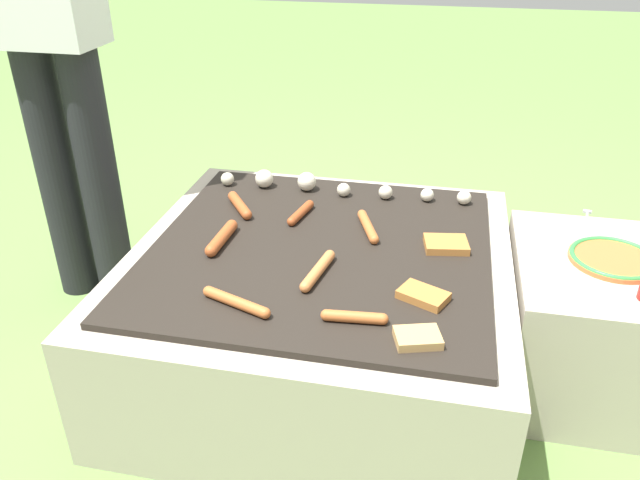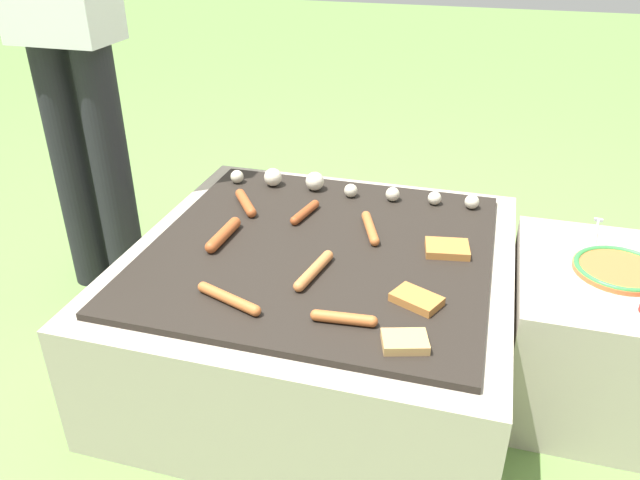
# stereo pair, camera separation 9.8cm
# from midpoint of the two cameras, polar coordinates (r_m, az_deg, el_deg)

# --- Properties ---
(ground_plane) EXTENTS (14.00, 14.00, 0.00)m
(ground_plane) POSITION_cam_midpoint_polar(r_m,az_deg,el_deg) (1.86, 1.54, -10.96)
(ground_plane) COLOR #608442
(grill) EXTENTS (1.00, 1.00, 0.38)m
(grill) POSITION_cam_midpoint_polar(r_m,az_deg,el_deg) (1.75, 1.62, -6.18)
(grill) COLOR #A89E8C
(grill) RESTS_ON ground_plane
(side_ledge) EXTENTS (0.47, 0.52, 0.38)m
(side_ledge) POSITION_cam_midpoint_polar(r_m,az_deg,el_deg) (1.82, 25.82, -7.94)
(side_ledge) COLOR #A89E8C
(side_ledge) RESTS_ON ground_plane
(sausage_front_left) EXTENTS (0.04, 0.18, 0.03)m
(sausage_front_left) POSITION_cam_midpoint_polar(r_m,az_deg,el_deg) (1.68, -7.18, 0.47)
(sausage_front_left) COLOR #A34C23
(sausage_front_left) RESTS_ON grill
(sausage_mid_left) EXTENTS (0.08, 0.17, 0.03)m
(sausage_mid_left) POSITION_cam_midpoint_polar(r_m,az_deg,el_deg) (1.72, 6.25, 1.08)
(sausage_mid_left) COLOR #B7602D
(sausage_mid_left) RESTS_ON grill
(sausage_back_left) EXTENTS (0.18, 0.08, 0.03)m
(sausage_back_left) POSITION_cam_midpoint_polar(r_m,az_deg,el_deg) (1.42, -6.40, -5.38)
(sausage_back_left) COLOR #B7602D
(sausage_back_left) RESTS_ON grill
(sausage_mid_right) EXTENTS (0.06, 0.18, 0.03)m
(sausage_mid_right) POSITION_cam_midpoint_polar(r_m,az_deg,el_deg) (1.52, 1.31, -2.82)
(sausage_mid_right) COLOR #C6753D
(sausage_mid_right) RESTS_ON grill
(sausage_back_center) EXTENTS (0.15, 0.04, 0.03)m
(sausage_back_center) POSITION_cam_midpoint_polar(r_m,az_deg,el_deg) (1.36, 4.29, -7.19)
(sausage_back_center) COLOR #B7602D
(sausage_back_center) RESTS_ON grill
(sausage_front_center) EXTENTS (0.11, 0.14, 0.03)m
(sausage_front_center) POSITION_cam_midpoint_polar(r_m,az_deg,el_deg) (1.86, -5.32, 3.39)
(sausage_front_center) COLOR #A34C23
(sausage_front_center) RESTS_ON grill
(sausage_front_right) EXTENTS (0.05, 0.15, 0.03)m
(sausage_front_right) POSITION_cam_midpoint_polar(r_m,az_deg,el_deg) (1.80, 0.19, 2.53)
(sausage_front_right) COLOR #93421E
(sausage_front_right) RESTS_ON grill
(bread_slice_left) EXTENTS (0.12, 0.11, 0.02)m
(bread_slice_left) POSITION_cam_midpoint_polar(r_m,az_deg,el_deg) (1.66, 13.22, -0.80)
(bread_slice_left) COLOR #B27033
(bread_slice_left) RESTS_ON grill
(bread_slice_center) EXTENTS (0.13, 0.11, 0.02)m
(bread_slice_center) POSITION_cam_midpoint_polar(r_m,az_deg,el_deg) (1.44, 10.77, -5.39)
(bread_slice_center) COLOR #B27033
(bread_slice_center) RESTS_ON grill
(bread_slice_right) EXTENTS (0.11, 0.09, 0.02)m
(bread_slice_right) POSITION_cam_midpoint_polar(r_m,az_deg,el_deg) (1.31, 9.93, -9.19)
(bread_slice_right) COLOR tan
(bread_slice_right) RESTS_ON grill
(mushroom_row) EXTENTS (0.78, 0.07, 0.06)m
(mushroom_row) POSITION_cam_midpoint_polar(r_m,az_deg,el_deg) (1.94, 2.61, 5.00)
(mushroom_row) COLOR beige
(mushroom_row) RESTS_ON grill
(plate_colorful) EXTENTS (0.22, 0.22, 0.02)m
(plate_colorful) POSITION_cam_midpoint_polar(r_m,az_deg,el_deg) (1.72, 27.20, -2.41)
(plate_colorful) COLOR orange
(plate_colorful) RESTS_ON side_ledge
(fork_utensil) EXTENTS (0.05, 0.22, 0.01)m
(fork_utensil) POSITION_cam_midpoint_polar(r_m,az_deg,el_deg) (1.88, 25.33, 0.50)
(fork_utensil) COLOR silver
(fork_utensil) RESTS_ON side_ledge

